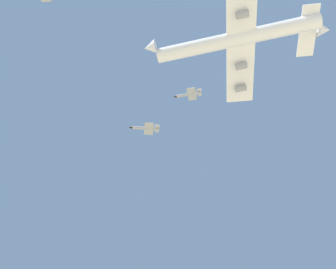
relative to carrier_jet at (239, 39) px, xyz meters
name	(u,v)px	position (x,y,z in m)	size (l,w,h in m)	color
carrier_jet	(239,39)	(0.00, 0.00, 0.00)	(56.91, 69.21, 20.88)	white
chase_jet_lead	(146,128)	(-7.91, -58.08, -10.10)	(12.52, 13.13, 4.00)	#999EA3
chase_jet_high_escort	(189,94)	(-17.52, -37.96, 10.71)	(9.62, 14.86, 4.00)	#999EA3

